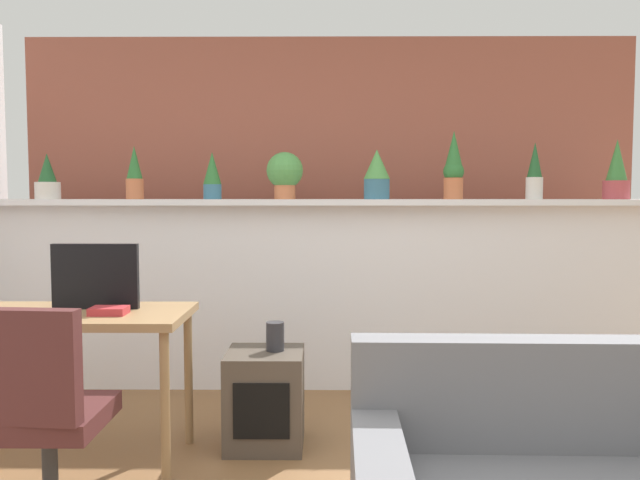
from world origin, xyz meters
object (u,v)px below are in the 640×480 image
at_px(desk, 75,329).
at_px(potted_plant_0, 47,180).
at_px(tv_monitor, 95,276).
at_px(side_cube_shelf, 265,399).
at_px(potted_plant_5, 454,167).
at_px(vase_on_shelf, 275,336).
at_px(potted_plant_1, 135,174).
at_px(book_on_desk, 109,311).
at_px(potted_plant_6, 535,172).
at_px(potted_plant_3, 285,173).
at_px(potted_plant_2, 212,176).
at_px(office_chair, 41,437).
at_px(potted_plant_7, 617,173).
at_px(potted_plant_4, 377,174).

bearing_deg(desk, potted_plant_0, 117.67).
distance_m(tv_monitor, side_cube_shelf, 1.07).
bearing_deg(side_cube_shelf, potted_plant_5, 40.48).
bearing_deg(vase_on_shelf, potted_plant_5, 41.02).
bearing_deg(side_cube_shelf, potted_plant_1, 133.37).
bearing_deg(potted_plant_0, book_on_desk, -57.03).
distance_m(potted_plant_6, side_cube_shelf, 2.31).
xyz_separation_m(potted_plant_6, book_on_desk, (-2.42, -1.27, -0.70)).
height_order(potted_plant_6, vase_on_shelf, potted_plant_6).
bearing_deg(tv_monitor, side_cube_shelf, 9.22).
bearing_deg(potted_plant_3, potted_plant_2, -176.66).
height_order(potted_plant_5, potted_plant_6, potted_plant_5).
bearing_deg(potted_plant_1, potted_plant_5, -0.56).
xyz_separation_m(potted_plant_2, office_chair, (-0.34, -1.91, -1.06)).
height_order(potted_plant_3, desk, potted_plant_3).
height_order(potted_plant_5, office_chair, potted_plant_5).
xyz_separation_m(potted_plant_2, potted_plant_5, (1.61, -0.00, 0.05)).
height_order(potted_plant_2, potted_plant_7, potted_plant_7).
height_order(potted_plant_1, tv_monitor, potted_plant_1).
distance_m(potted_plant_2, potted_plant_7, 2.68).
relative_size(tv_monitor, book_on_desk, 2.53).
bearing_deg(office_chair, tv_monitor, 94.06).
bearing_deg(office_chair, potted_plant_1, 95.60).
height_order(office_chair, book_on_desk, office_chair).
distance_m(tv_monitor, office_chair, 0.94).
relative_size(potted_plant_7, vase_on_shelf, 2.62).
distance_m(potted_plant_4, vase_on_shelf, 1.43).
bearing_deg(book_on_desk, side_cube_shelf, 21.99).
height_order(side_cube_shelf, book_on_desk, book_on_desk).
bearing_deg(potted_plant_0, desk, -62.33).
bearing_deg(office_chair, book_on_desk, 84.42).
bearing_deg(potted_plant_6, potted_plant_2, 179.52).
bearing_deg(potted_plant_7, potted_plant_3, 178.95).
height_order(potted_plant_2, book_on_desk, potted_plant_2).
bearing_deg(potted_plant_7, vase_on_shelf, -156.31).
bearing_deg(potted_plant_5, desk, -149.73).
xyz_separation_m(vase_on_shelf, book_on_desk, (-0.77, -0.32, 0.19)).
relative_size(potted_plant_4, potted_plant_7, 0.83).
distance_m(potted_plant_4, book_on_desk, 1.99).
bearing_deg(potted_plant_6, tv_monitor, -156.17).
height_order(potted_plant_4, potted_plant_7, potted_plant_7).
distance_m(potted_plant_7, office_chair, 3.73).
xyz_separation_m(potted_plant_0, office_chair, (0.75, -1.87, -1.03)).
relative_size(potted_plant_0, potted_plant_6, 0.81).
distance_m(potted_plant_4, potted_plant_5, 0.51).
height_order(potted_plant_3, book_on_desk, potted_plant_3).
bearing_deg(potted_plant_1, potted_plant_2, -1.93).
bearing_deg(potted_plant_3, side_cube_shelf, -92.48).
height_order(potted_plant_5, potted_plant_7, potted_plant_5).
height_order(potted_plant_2, vase_on_shelf, potted_plant_2).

